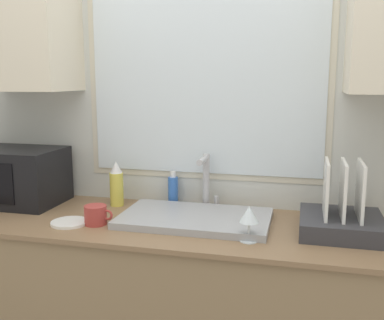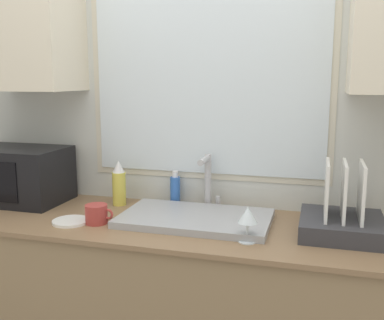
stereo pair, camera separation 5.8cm
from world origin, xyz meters
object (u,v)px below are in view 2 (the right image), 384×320
(microwave, at_px, (16,175))
(mug_near_sink, at_px, (97,214))
(spray_bottle, at_px, (119,184))
(soap_bottle, at_px, (175,190))
(faucet, at_px, (208,178))
(dish_rack, at_px, (342,219))
(wine_glass, at_px, (248,216))

(microwave, bearing_deg, mug_near_sink, -21.09)
(spray_bottle, xyz_separation_m, soap_bottle, (0.26, 0.08, -0.03))
(faucet, bearing_deg, microwave, -172.42)
(dish_rack, height_order, mug_near_sink, dish_rack)
(microwave, xyz_separation_m, dish_rack, (1.55, -0.07, -0.07))
(spray_bottle, xyz_separation_m, wine_glass, (0.68, -0.34, -0.00))
(spray_bottle, bearing_deg, wine_glass, -26.21)
(dish_rack, xyz_separation_m, spray_bottle, (-1.03, 0.15, 0.04))
(mug_near_sink, height_order, wine_glass, wine_glass)
(microwave, height_order, soap_bottle, microwave)
(dish_rack, distance_m, spray_bottle, 1.04)
(faucet, height_order, dish_rack, dish_rack)
(mug_near_sink, bearing_deg, microwave, 158.91)
(mug_near_sink, distance_m, wine_glass, 0.65)
(faucet, height_order, wine_glass, faucet)
(faucet, height_order, soap_bottle, faucet)
(faucet, distance_m, spray_bottle, 0.44)
(soap_bottle, distance_m, wine_glass, 0.59)
(soap_bottle, relative_size, wine_glass, 1.20)
(faucet, height_order, microwave, microwave)
(faucet, distance_m, mug_near_sink, 0.54)
(dish_rack, relative_size, soap_bottle, 2.00)
(microwave, bearing_deg, dish_rack, -2.74)
(mug_near_sink, xyz_separation_m, wine_glass, (0.65, -0.05, 0.06))
(dish_rack, bearing_deg, microwave, 177.26)
(dish_rack, xyz_separation_m, soap_bottle, (-0.77, 0.23, 0.01))
(microwave, bearing_deg, faucet, 7.58)
(spray_bottle, xyz_separation_m, mug_near_sink, (0.03, -0.29, -0.06))
(microwave, relative_size, wine_glass, 3.52)
(microwave, height_order, mug_near_sink, microwave)
(microwave, xyz_separation_m, soap_bottle, (0.78, 0.16, -0.06))
(mug_near_sink, bearing_deg, faucet, 40.13)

